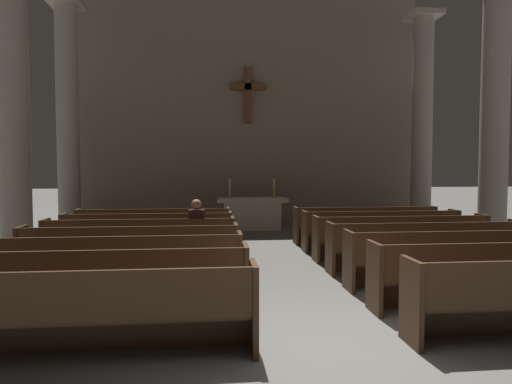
{
  "coord_description": "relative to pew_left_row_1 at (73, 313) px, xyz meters",
  "views": [
    {
      "loc": [
        -1.31,
        -4.59,
        1.93
      ],
      "look_at": [
        0.0,
        8.1,
        1.26
      ],
      "focal_mm": 31.23,
      "sensor_mm": 36.0,
      "label": 1
    }
  ],
  "objects": [
    {
      "name": "column_left_second",
      "position": [
        -2.83,
        5.59,
        2.89
      ],
      "size": [
        0.97,
        0.97,
        6.9
      ],
      "color": "#9E998E",
      "rests_on": "ground"
    },
    {
      "name": "pew_left_row_3",
      "position": [
        0.0,
        2.19,
        0.0
      ],
      "size": [
        3.71,
        0.5,
        0.95
      ],
      "color": "#422B19",
      "rests_on": "ground"
    },
    {
      "name": "pew_left_row_7",
      "position": [
        0.0,
        6.58,
        0.0
      ],
      "size": [
        3.71,
        0.5,
        0.95
      ],
      "color": "#422B19",
      "rests_on": "ground"
    },
    {
      "name": "column_right_second",
      "position": [
        8.2,
        5.59,
        2.89
      ],
      "size": [
        0.97,
        0.97,
        6.9
      ],
      "color": "#9E998E",
      "rests_on": "ground"
    },
    {
      "name": "pew_right_row_3",
      "position": [
        5.37,
        2.19,
        0.0
      ],
      "size": [
        3.71,
        0.5,
        0.95
      ],
      "color": "#422B19",
      "rests_on": "ground"
    },
    {
      "name": "pew_right_row_2",
      "position": [
        5.37,
        1.1,
        0.0
      ],
      "size": [
        3.71,
        0.5,
        0.95
      ],
      "color": "#422B19",
      "rests_on": "ground"
    },
    {
      "name": "pew_left_row_2",
      "position": [
        0.0,
        1.1,
        0.0
      ],
      "size": [
        3.71,
        0.5,
        0.95
      ],
      "color": "#422B19",
      "rests_on": "ground"
    },
    {
      "name": "lone_worshipper",
      "position": [
        1.1,
        4.43,
        0.22
      ],
      "size": [
        0.32,
        0.43,
        1.32
      ],
      "color": "#26262B",
      "rests_on": "ground"
    },
    {
      "name": "candlestick_right",
      "position": [
        3.39,
        9.38,
        0.72
      ],
      "size": [
        0.16,
        0.16,
        0.61
      ],
      "color": "#B79338",
      "rests_on": "altar"
    },
    {
      "name": "pew_left_row_5",
      "position": [
        0.0,
        4.39,
        0.0
      ],
      "size": [
        3.71,
        0.5,
        0.95
      ],
      "color": "#422B19",
      "rests_on": "ground"
    },
    {
      "name": "pew_right_row_4",
      "position": [
        5.37,
        3.29,
        0.0
      ],
      "size": [
        3.71,
        0.5,
        0.95
      ],
      "color": "#422B19",
      "rests_on": "ground"
    },
    {
      "name": "pew_right_row_7",
      "position": [
        5.37,
        6.58,
        0.0
      ],
      "size": [
        3.71,
        0.5,
        0.95
      ],
      "color": "#422B19",
      "rests_on": "ground"
    },
    {
      "name": "pew_right_row_6",
      "position": [
        5.37,
        5.48,
        0.0
      ],
      "size": [
        3.71,
        0.5,
        0.95
      ],
      "color": "#422B19",
      "rests_on": "ground"
    },
    {
      "name": "pew_left_row_6",
      "position": [
        0.0,
        5.48,
        0.0
      ],
      "size": [
        3.71,
        0.5,
        0.95
      ],
      "color": "#422B19",
      "rests_on": "ground"
    },
    {
      "name": "pew_left_row_4",
      "position": [
        0.0,
        3.29,
        0.0
      ],
      "size": [
        3.71,
        0.5,
        0.95
      ],
      "color": "#422B19",
      "rests_on": "ground"
    },
    {
      "name": "apse_with_cross",
      "position": [
        2.69,
        11.13,
        3.58
      ],
      "size": [
        12.07,
        0.48,
        8.11
      ],
      "color": "gray",
      "rests_on": "ground"
    },
    {
      "name": "altar",
      "position": [
        2.69,
        9.38,
        0.06
      ],
      "size": [
        2.2,
        0.9,
        1.01
      ],
      "color": "#BCB7AD",
      "rests_on": "ground"
    },
    {
      "name": "ground_plane",
      "position": [
        2.69,
        0.04,
        -0.48
      ],
      "size": [
        80.0,
        80.0,
        0.0
      ],
      "primitive_type": "plane",
      "color": "#66635E"
    },
    {
      "name": "candlestick_left",
      "position": [
        1.99,
        9.38,
        0.72
      ],
      "size": [
        0.16,
        0.16,
        0.61
      ],
      "color": "#B79338",
      "rests_on": "altar"
    },
    {
      "name": "pew_right_row_5",
      "position": [
        5.37,
        4.39,
        0.0
      ],
      "size": [
        3.71,
        0.5,
        0.95
      ],
      "color": "#422B19",
      "rests_on": "ground"
    },
    {
      "name": "column_left_third",
      "position": [
        -2.83,
        9.29,
        2.89
      ],
      "size": [
        0.97,
        0.97,
        6.9
      ],
      "color": "#9E998E",
      "rests_on": "ground"
    },
    {
      "name": "pew_left_row_1",
      "position": [
        0.0,
        0.0,
        0.0
      ],
      "size": [
        3.71,
        0.5,
        0.95
      ],
      "color": "#422B19",
      "rests_on": "ground"
    },
    {
      "name": "column_right_third",
      "position": [
        8.2,
        9.29,
        2.89
      ],
      "size": [
        0.97,
        0.97,
        6.9
      ],
      "color": "#9E998E",
      "rests_on": "ground"
    }
  ]
}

